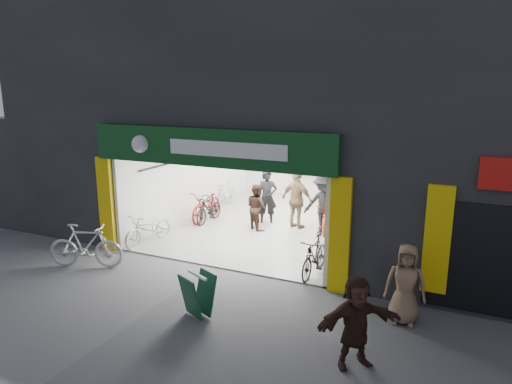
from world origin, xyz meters
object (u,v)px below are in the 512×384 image
Objects in this scene: parked_bike at (86,246)px; sandwich_board at (198,294)px; bike_right_front at (314,256)px; pedestrian_near at (405,284)px; bike_left_front at (149,229)px.

sandwich_board is at bearing -124.30° from parked_bike.
bike_right_front is 1.88× the size of sandwich_board.
pedestrian_near is 1.83× the size of sandwich_board.
bike_left_front is 0.94× the size of parked_bike.
bike_left_front is 4.65m from sandwich_board.
bike_right_front reaches higher than bike_left_front.
bike_left_front is at bearing 163.92° from sandwich_board.
parked_bike reaches higher than sandwich_board.
bike_right_front is (5.00, -0.15, 0.02)m from bike_left_front.
parked_bike is at bearing 178.23° from pedestrian_near.
pedestrian_near is at bearing -106.67° from parked_bike.
sandwich_board is at bearing -164.13° from pedestrian_near.
sandwich_board is (-3.72, -1.44, -0.31)m from pedestrian_near.
bike_right_front is at bearing 5.11° from bike_left_front.
sandwich_board is at bearing -114.50° from bike_right_front.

